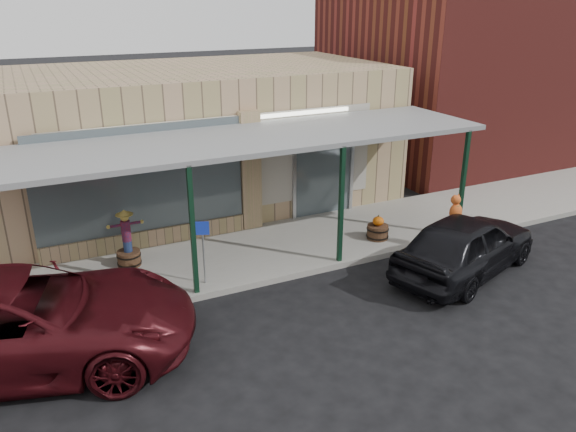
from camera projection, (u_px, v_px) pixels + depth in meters
name	position (u px, v px, depth m)	size (l,w,h in m)	color
ground	(316.00, 327.00, 11.22)	(120.00, 120.00, 0.00)	black
sidewalk	(248.00, 254.00, 14.21)	(40.00, 3.20, 0.15)	gray
storefront	(191.00, 138.00, 17.29)	(12.00, 6.25, 4.20)	tan
awning	(246.00, 141.00, 13.10)	(12.00, 3.00, 3.04)	gray
block_buildings_near	(238.00, 75.00, 18.37)	(61.00, 8.00, 8.00)	maroon
barrel_scarecrow	(128.00, 247.00, 13.29)	(0.86, 0.65, 1.42)	#523621
barrel_pumpkin	(378.00, 230.00, 14.87)	(0.68, 0.68, 0.66)	#523621
handicap_sign	(203.00, 244.00, 12.28)	(0.29, 0.13, 1.48)	gray
parked_sedan	(466.00, 244.00, 13.15)	(4.68, 3.05, 1.62)	black
car_maroon	(17.00, 322.00, 9.81)	(2.85, 6.17, 1.72)	#410D12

